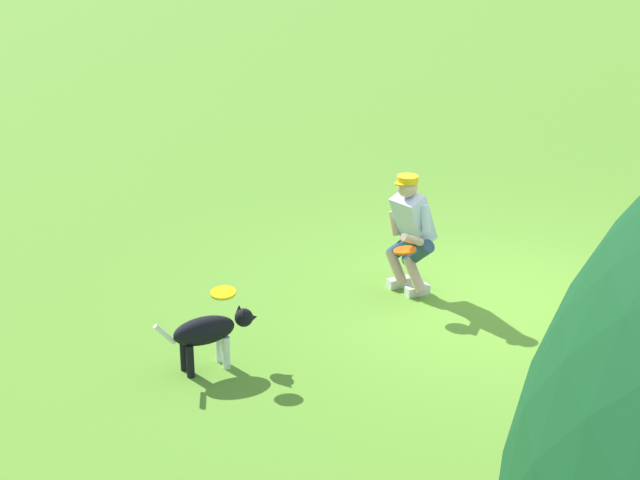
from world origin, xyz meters
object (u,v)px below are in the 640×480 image
Objects in this scene: person at (410,229)px; dog at (210,332)px; frisbee_flying at (223,293)px; frisbee_held at (405,250)px.

person is 1.30× the size of dog.
person is at bearing -162.77° from frisbee_flying.
person is 5.54× the size of frisbee_held.
dog is 0.38m from frisbee_flying.
dog is 2.31m from frisbee_held.
frisbee_held is (-2.12, -0.43, -0.10)m from frisbee_flying.
person reaches higher than dog.
frisbee_flying is 2.16m from frisbee_held.
frisbee_flying reaches higher than dog.
frisbee_held is at bearing 38.35° from person.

